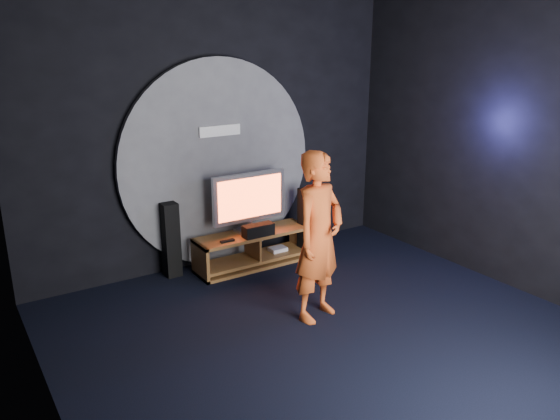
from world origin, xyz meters
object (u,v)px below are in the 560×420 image
object	(u,v)px
tv	(249,200)
tower_speaker_right	(307,223)
player	(319,237)
media_console	(253,251)
tower_speaker_left	(171,240)
subwoofer	(310,234)

from	to	relation	value
tv	tower_speaker_right	bearing A→B (deg)	-11.28
tower_speaker_right	player	bearing A→B (deg)	-121.73
media_console	player	world-z (taller)	player
media_console	tv	bearing A→B (deg)	95.66
media_console	tower_speaker_left	world-z (taller)	tower_speaker_left
media_console	player	size ratio (longest dim) A/B	0.86
tower_speaker_right	subwoofer	size ratio (longest dim) A/B	2.84
tower_speaker_left	player	bearing A→B (deg)	-64.07
tv	tower_speaker_left	xyz separation A→B (m)	(-0.98, 0.22, -0.40)
subwoofer	player	size ratio (longest dim) A/B	0.19
media_console	subwoofer	size ratio (longest dim) A/B	4.62
tv	tower_speaker_right	size ratio (longest dim) A/B	1.08
media_console	tower_speaker_left	size ratio (longest dim) A/B	1.62
tower_speaker_right	subwoofer	world-z (taller)	tower_speaker_right
media_console	subwoofer	world-z (taller)	media_console
tower_speaker_right	subwoofer	bearing A→B (deg)	47.03
media_console	tv	size ratio (longest dim) A/B	1.50
tower_speaker_left	media_console	bearing A→B (deg)	-16.05
tower_speaker_left	subwoofer	distance (m)	2.06
tv	subwoofer	xyz separation A→B (m)	(1.05, 0.13, -0.70)
media_console	tower_speaker_left	distance (m)	1.07
tv	tower_speaker_left	size ratio (longest dim) A/B	1.08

